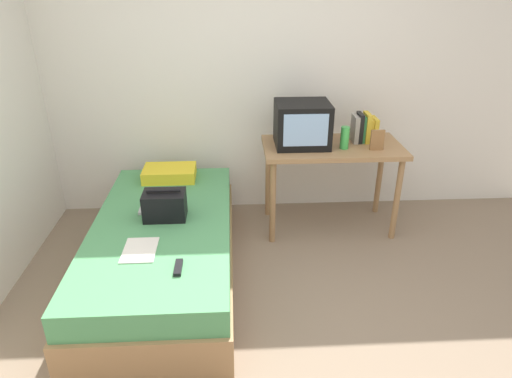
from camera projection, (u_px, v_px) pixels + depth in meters
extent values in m
plane|color=#84705B|center=(290.00, 352.00, 2.73)|extent=(8.00, 8.00, 0.00)
cube|color=silver|center=(267.00, 70.00, 3.97)|extent=(5.20, 0.10, 2.60)
cube|color=#9E754C|center=(165.00, 260.00, 3.35)|extent=(1.00, 2.00, 0.29)
cube|color=#4C935B|center=(162.00, 233.00, 3.25)|extent=(0.97, 1.94, 0.18)
cube|color=#9E754C|center=(333.00, 147.00, 3.78)|extent=(1.16, 0.60, 0.04)
cylinder|color=#9E754C|center=(273.00, 203.00, 3.71)|extent=(0.05, 0.05, 0.73)
cylinder|color=#9E754C|center=(397.00, 200.00, 3.76)|extent=(0.05, 0.05, 0.73)
cylinder|color=#9E754C|center=(268.00, 179.00, 4.14)|extent=(0.05, 0.05, 0.73)
cylinder|color=#9E754C|center=(379.00, 176.00, 4.19)|extent=(0.05, 0.05, 0.73)
cube|color=black|center=(302.00, 124.00, 3.70)|extent=(0.44, 0.38, 0.36)
cube|color=#8CB2E0|center=(306.00, 130.00, 3.53)|extent=(0.35, 0.01, 0.26)
cylinder|color=green|center=(345.00, 138.00, 3.66)|extent=(0.07, 0.07, 0.18)
cube|color=gray|center=(355.00, 129.00, 3.81)|extent=(0.04, 0.16, 0.23)
cube|color=black|center=(359.00, 127.00, 3.81)|extent=(0.03, 0.15, 0.25)
cube|color=#337F47|center=(363.00, 129.00, 3.81)|extent=(0.02, 0.13, 0.22)
cube|color=gold|center=(367.00, 127.00, 3.81)|extent=(0.04, 0.16, 0.25)
cube|color=gold|center=(370.00, 130.00, 3.82)|extent=(0.02, 0.14, 0.20)
cube|color=gold|center=(374.00, 130.00, 3.82)|extent=(0.04, 0.17, 0.21)
cube|color=olive|center=(377.00, 140.00, 3.64)|extent=(0.11, 0.02, 0.17)
cube|color=yellow|center=(170.00, 173.00, 3.87)|extent=(0.44, 0.29, 0.10)
cube|color=black|center=(165.00, 205.00, 3.23)|extent=(0.30, 0.20, 0.20)
cylinder|color=black|center=(163.00, 191.00, 3.18)|extent=(0.24, 0.02, 0.02)
cube|color=white|center=(140.00, 250.00, 2.88)|extent=(0.21, 0.29, 0.01)
cube|color=black|center=(178.00, 267.00, 2.70)|extent=(0.04, 0.16, 0.02)
cube|color=#B7B7BC|center=(143.00, 209.00, 3.36)|extent=(0.04, 0.14, 0.02)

